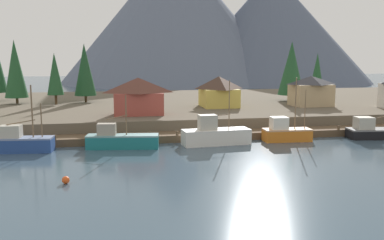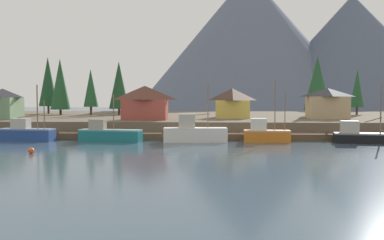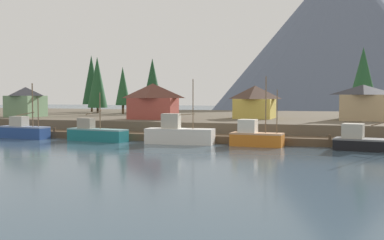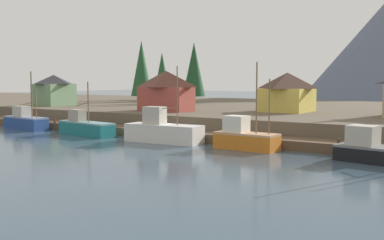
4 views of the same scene
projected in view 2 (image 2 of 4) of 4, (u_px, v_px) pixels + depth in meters
name	position (u px, v px, depth m)	size (l,w,h in m)	color
ground_plane	(196.00, 133.00, 86.89)	(400.00, 400.00, 1.00)	#384C5B
dock	(191.00, 136.00, 68.88)	(80.00, 4.00, 1.60)	brown
shoreline_bank	(199.00, 121.00, 98.76)	(400.00, 56.00, 2.50)	brown
mountain_west_peak	(249.00, 42.00, 208.95)	(106.70, 106.70, 63.76)	slate
mountain_central_peak	(352.00, 54.00, 196.63)	(91.34, 91.34, 50.71)	#4C566B
fishing_boat_blue	(26.00, 133.00, 66.57)	(8.30, 3.19, 8.23)	navy
fishing_boat_teal	(109.00, 134.00, 65.63)	(9.35, 3.66, 6.83)	#196B70
fishing_boat_white	(194.00, 133.00, 64.91)	(9.24, 3.51, 8.58)	silver
fishing_boat_orange	(265.00, 133.00, 64.72)	(6.68, 2.79, 8.82)	#CC6B1E
fishing_boat_black	(365.00, 136.00, 63.25)	(9.42, 4.18, 8.41)	black
house_red	(145.00, 102.00, 78.18)	(8.04, 4.28, 5.90)	#9E4238
house_tan	(327.00, 103.00, 82.90)	(7.33, 5.73, 5.61)	tan
house_yellow	(232.00, 103.00, 85.70)	(6.58, 7.22, 5.62)	gold
house_green	(3.00, 104.00, 80.54)	(5.57, 6.18, 5.46)	#6B8E66
conifer_near_left	(48.00, 82.00, 106.96)	(4.37, 4.37, 13.44)	#4C3823
conifer_near_right	(119.00, 85.00, 99.87)	(4.40, 4.40, 11.84)	#4C3823
conifer_mid_left	(357.00, 89.00, 101.36)	(3.08, 3.08, 10.10)	#4C3823
conifer_mid_right	(60.00, 84.00, 100.47)	(4.38, 4.38, 12.49)	#4C3823
conifer_back_left	(317.00, 83.00, 92.12)	(5.44, 5.44, 12.36)	#4C3823
conifer_back_right	(91.00, 88.00, 97.11)	(3.13, 3.13, 9.97)	#4C3823
channel_buoy	(31.00, 151.00, 51.38)	(0.70, 0.70, 0.70)	#E04C19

